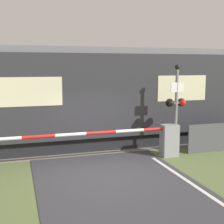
% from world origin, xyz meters
% --- Properties ---
extents(ground_plane, '(80.00, 80.00, 0.00)m').
position_xyz_m(ground_plane, '(0.00, 0.00, 0.00)').
color(ground_plane, '#5B6B3D').
extents(track_bed, '(36.00, 3.20, 0.13)m').
position_xyz_m(track_bed, '(0.00, 3.59, 0.02)').
color(track_bed, slate).
rests_on(track_bed, ground_plane).
extents(train, '(21.29, 2.89, 3.99)m').
position_xyz_m(train, '(3.74, 3.59, 2.04)').
color(train, black).
rests_on(train, ground_plane).
extents(crossing_barrier, '(6.63, 0.44, 1.18)m').
position_xyz_m(crossing_barrier, '(2.08, 1.11, 0.68)').
color(crossing_barrier, gray).
rests_on(crossing_barrier, ground_plane).
extents(signal_post, '(0.78, 0.26, 3.35)m').
position_xyz_m(signal_post, '(2.98, 1.20, 1.91)').
color(signal_post, gray).
rests_on(signal_post, ground_plane).
extents(roadside_fence, '(2.79, 0.06, 1.10)m').
position_xyz_m(roadside_fence, '(4.90, 1.16, 0.55)').
color(roadside_fence, '#4C4C51').
rests_on(roadside_fence, ground_plane).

